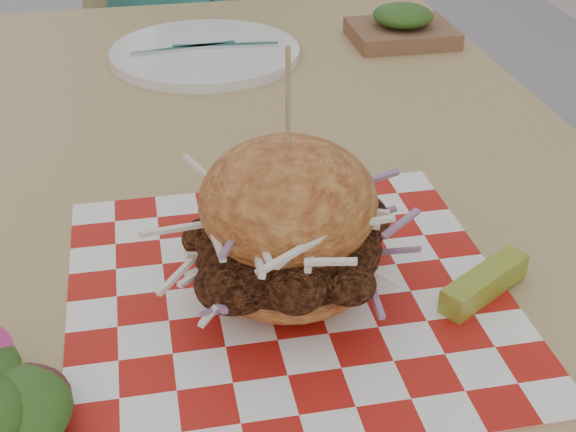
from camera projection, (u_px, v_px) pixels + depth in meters
The scene contains 7 objects.
patio_table at pixel (240, 222), 0.91m from camera, with size 0.80×1.20×0.75m.
patio_chair at pixel (182, 28), 1.88m from camera, with size 0.48×0.49×0.95m.
paper_liner at pixel (288, 292), 0.67m from camera, with size 0.36×0.36×0.00m, color #B71812.
sandwich at pixel (288, 231), 0.64m from camera, with size 0.19×0.19×0.21m.
pickle_spear at pixel (485, 283), 0.66m from camera, with size 0.10×0.02×0.02m, color #9BA22F.
place_setting at pixel (205, 53), 1.14m from camera, with size 0.27×0.27×0.02m.
kraft_tray at pixel (402, 27), 1.19m from camera, with size 0.15×0.12×0.06m.
Camera 1 is at (-0.02, -1.08, 1.15)m, focal length 50.00 mm.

